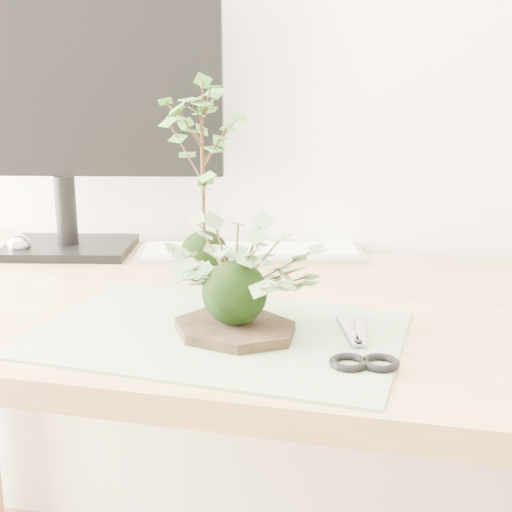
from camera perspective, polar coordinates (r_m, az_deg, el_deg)
name	(u,v)px	position (r m, az deg, el deg)	size (l,w,h in m)	color
desk	(249,352)	(1.17, -0.58, -7.70)	(1.60, 0.70, 0.74)	tan
cutting_mat	(218,333)	(1.00, -3.04, -6.18)	(0.50, 0.34, 0.00)	gray
stone_dish	(235,329)	(0.99, -1.69, -5.85)	(0.18, 0.18, 0.01)	black
ivy_kokedama	(234,263)	(0.96, -1.73, -0.58)	(0.32, 0.32, 0.18)	black
maple_kokedama	(202,134)	(1.21, -4.34, 9.68)	(0.23, 0.23, 0.36)	black
keyboard	(250,252)	(1.41, -0.46, 0.32)	(0.46, 0.24, 0.02)	#BABABA
monitor	(60,89)	(1.45, -15.39, 12.72)	(0.62, 0.23, 0.55)	black
foil_ball	(19,245)	(1.47, -18.43, 0.81)	(0.05, 0.05, 0.05)	silver
scissors	(357,354)	(0.92, 8.11, -7.80)	(0.10, 0.20, 0.01)	#908F9B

